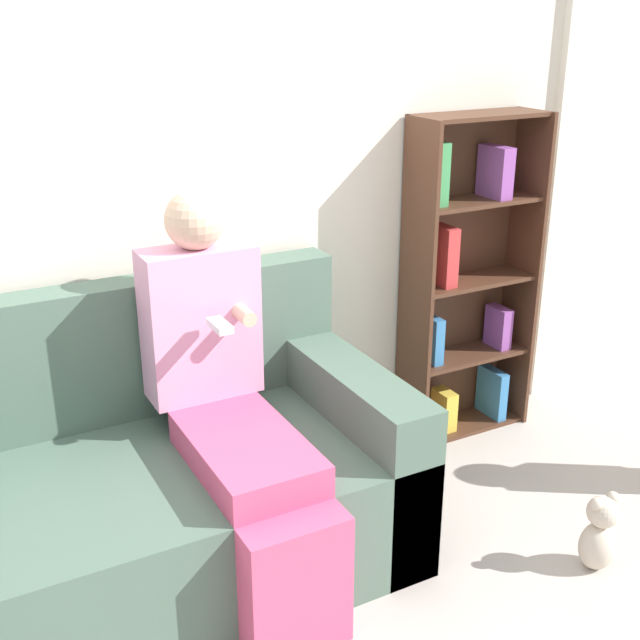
{
  "coord_description": "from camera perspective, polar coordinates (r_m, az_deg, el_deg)",
  "views": [
    {
      "loc": [
        -0.61,
        -1.75,
        1.84
      ],
      "look_at": [
        0.66,
        0.61,
        0.8
      ],
      "focal_mm": 45.0,
      "sensor_mm": 36.0,
      "label": 1
    }
  ],
  "objects": [
    {
      "name": "back_wall",
      "position": [
        2.92,
        -15.9,
        9.27
      ],
      "size": [
        10.0,
        0.06,
        2.55
      ],
      "color": "silver",
      "rests_on": "ground_plane"
    },
    {
      "name": "curtain_panel",
      "position": [
        4.12,
        18.98,
        9.73
      ],
      "size": [
        0.56,
        0.04,
        2.2
      ],
      "color": "silver",
      "rests_on": "ground_plane"
    },
    {
      "name": "couch",
      "position": [
        2.8,
        -16.43,
        -13.13
      ],
      "size": [
        2.15,
        0.92,
        0.95
      ],
      "color": "#4C6656",
      "rests_on": "ground_plane"
    },
    {
      "name": "adult_seated",
      "position": [
        2.67,
        -6.43,
        -5.34
      ],
      "size": [
        0.39,
        0.88,
        1.29
      ],
      "color": "#DB4C75",
      "rests_on": "ground_plane"
    },
    {
      "name": "bookshelf",
      "position": [
        3.62,
        10.24,
        2.77
      ],
      "size": [
        0.6,
        0.24,
        1.44
      ],
      "color": "#4C2D1E",
      "rests_on": "ground_plane"
    },
    {
      "name": "teddy_bear",
      "position": [
        3.04,
        19.27,
        -14.17
      ],
      "size": [
        0.15,
        0.12,
        0.3
      ],
      "color": "beige",
      "rests_on": "ground_plane"
    }
  ]
}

